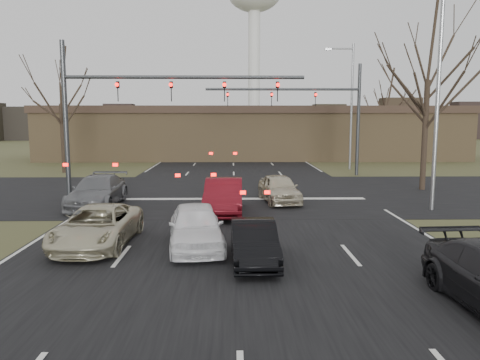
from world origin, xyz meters
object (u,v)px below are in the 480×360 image
object	(u,v)px
mast_arm_far	(320,106)
streetlight_right_near	(434,86)
streetlight_right_far	(350,100)
car_white_sedan	(196,226)
car_red_ahead	(224,196)
car_silver_suv	(97,226)
mast_arm_near	(130,100)
car_grey_ahead	(98,191)
building	(252,132)
car_silver_ahead	(279,188)
car_black_hatch	(254,242)
water_tower	(254,0)

from	to	relation	value
mast_arm_far	streetlight_right_near	size ratio (longest dim) A/B	1.11
streetlight_right_far	car_white_sedan	xyz separation A→B (m)	(-10.63, -23.06, -4.87)
streetlight_right_far	car_red_ahead	distance (m)	20.69
streetlight_right_near	car_silver_suv	distance (m)	15.38
mast_arm_near	streetlight_right_far	xyz separation A→B (m)	(14.55, 14.00, 0.51)
car_white_sedan	car_grey_ahead	bearing A→B (deg)	119.20
building	car_grey_ahead	bearing A→B (deg)	-107.55
car_silver_suv	car_silver_ahead	world-z (taller)	car_silver_ahead
car_white_sedan	car_black_hatch	world-z (taller)	car_white_sedan
streetlight_right_far	car_grey_ahead	world-z (taller)	streetlight_right_far
mast_arm_near	car_silver_ahead	distance (m)	8.68
streetlight_right_near	car_silver_suv	world-z (taller)	streetlight_right_near
building	streetlight_right_far	size ratio (longest dim) A/B	4.24
car_silver_suv	car_black_hatch	bearing A→B (deg)	-18.31
car_silver_ahead	mast_arm_far	bearing A→B (deg)	62.52
car_black_hatch	car_red_ahead	bearing A→B (deg)	96.50
building	car_silver_ahead	xyz separation A→B (m)	(0.22, -25.83, -1.97)
mast_arm_near	car_black_hatch	size ratio (longest dim) A/B	3.30
car_white_sedan	car_red_ahead	size ratio (longest dim) A/B	0.91
mast_arm_far	car_grey_ahead	bearing A→B (deg)	-136.89
mast_arm_far	streetlight_right_near	distance (m)	13.28
building	mast_arm_near	bearing A→B (deg)	-106.13
mast_arm_far	car_grey_ahead	world-z (taller)	mast_arm_far
streetlight_right_near	car_black_hatch	xyz separation A→B (m)	(-8.32, -7.59, -4.98)
streetlight_right_near	car_silver_ahead	size ratio (longest dim) A/B	2.46
car_silver_suv	mast_arm_far	bearing A→B (deg)	62.00
streetlight_right_far	car_silver_suv	bearing A→B (deg)	-121.44
car_black_hatch	car_silver_ahead	bearing A→B (deg)	78.39
streetlight_right_far	car_white_sedan	distance (m)	25.85
car_silver_ahead	streetlight_right_near	bearing A→B (deg)	-25.62
car_silver_suv	car_black_hatch	size ratio (longest dim) A/B	1.28
car_grey_ahead	car_silver_ahead	world-z (taller)	car_grey_ahead
mast_arm_far	car_black_hatch	distance (m)	21.81
building	water_tower	distance (m)	88.41
car_black_hatch	mast_arm_far	bearing A→B (deg)	72.98
water_tower	streetlight_right_far	size ratio (longest dim) A/B	4.45
car_silver_suv	car_silver_ahead	bearing A→B (deg)	51.15
car_silver_ahead	car_black_hatch	bearing A→B (deg)	-107.40
car_red_ahead	car_silver_ahead	world-z (taller)	car_red_ahead
mast_arm_near	mast_arm_far	xyz separation A→B (m)	(11.41, 10.00, -0.06)
mast_arm_far	car_grey_ahead	xyz separation A→B (m)	(-12.68, -11.87, -4.28)
building	car_silver_ahead	size ratio (longest dim) A/B	10.42
water_tower	building	bearing A→B (deg)	-92.79
car_silver_suv	car_black_hatch	xyz separation A→B (m)	(5.07, -1.87, -0.05)
water_tower	car_silver_ahead	bearing A→B (deg)	-92.01
car_silver_suv	car_black_hatch	world-z (taller)	car_silver_suv
car_red_ahead	car_black_hatch	bearing A→B (deg)	-80.98
mast_arm_near	streetlight_right_near	bearing A→B (deg)	-12.05
streetlight_right_near	car_silver_suv	bearing A→B (deg)	-156.86
mast_arm_far	car_black_hatch	bearing A→B (deg)	-105.43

